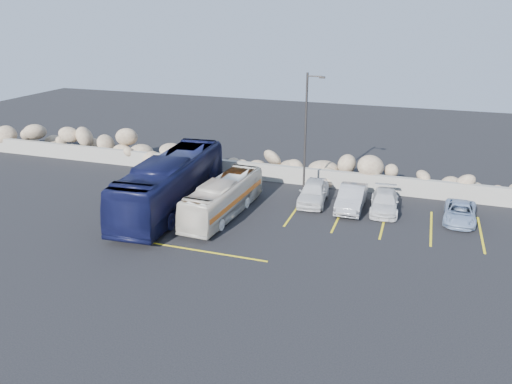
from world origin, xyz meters
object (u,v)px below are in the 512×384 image
(car_c, at_px, (384,202))
(car_a, at_px, (313,192))
(car_b, at_px, (352,198))
(car_d, at_px, (460,213))
(vintage_bus, at_px, (223,198))
(tour_coach, at_px, (171,183))
(lamppost, at_px, (306,133))

(car_c, bearing_deg, car_a, 176.41)
(car_b, xyz_separation_m, car_d, (6.25, 0.06, -0.19))
(vintage_bus, relative_size, car_d, 2.11)
(vintage_bus, distance_m, tour_coach, 3.48)
(car_a, relative_size, car_b, 0.96)
(car_b, bearing_deg, car_c, 7.29)
(vintage_bus, bearing_deg, car_a, 42.49)
(car_d, bearing_deg, car_b, -176.36)
(vintage_bus, height_order, tour_coach, tour_coach)
(lamppost, distance_m, car_b, 4.92)
(car_a, relative_size, car_d, 1.10)
(tour_coach, bearing_deg, vintage_bus, -4.84)
(car_a, distance_m, car_b, 2.46)
(lamppost, xyz_separation_m, car_c, (5.17, -0.75, -3.72))
(car_d, bearing_deg, lamppost, 177.30)
(car_a, height_order, car_b, car_b)
(car_c, relative_size, car_d, 1.05)
(lamppost, height_order, car_d, lamppost)
(vintage_bus, xyz_separation_m, car_b, (7.05, 3.50, -0.40))
(tour_coach, height_order, car_d, tour_coach)
(vintage_bus, xyz_separation_m, car_c, (9.01, 3.78, -0.53))
(car_b, bearing_deg, tour_coach, -162.31)
(lamppost, relative_size, car_b, 1.86)
(lamppost, relative_size, tour_coach, 0.68)
(car_b, bearing_deg, lamppost, 161.78)
(car_c, bearing_deg, tour_coach, -166.85)
(lamppost, relative_size, car_c, 2.01)
(car_b, height_order, car_c, car_b)
(vintage_bus, xyz_separation_m, tour_coach, (-3.44, 0.04, 0.52))
(car_d, bearing_deg, car_c, -179.75)
(vintage_bus, bearing_deg, lamppost, 52.79)
(lamppost, distance_m, tour_coach, 8.96)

